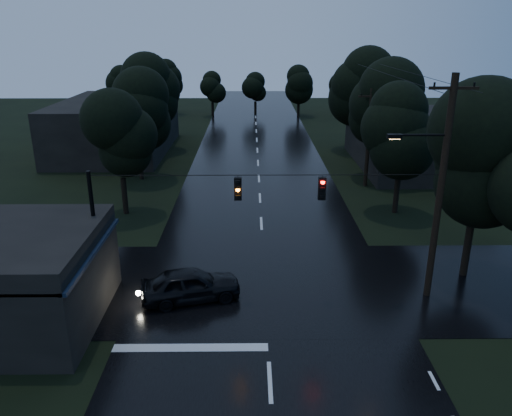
{
  "coord_description": "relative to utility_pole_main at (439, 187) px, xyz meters",
  "views": [
    {
      "loc": [
        -0.63,
        -9.3,
        11.67
      ],
      "look_at": [
        -0.39,
        14.47,
        3.06
      ],
      "focal_mm": 35.0,
      "sensor_mm": 36.0,
      "label": 1
    }
  ],
  "objects": [
    {
      "name": "cross_street",
      "position": [
        -7.41,
        1.0,
        -5.26
      ],
      "size": [
        60.0,
        9.0,
        0.02
      ],
      "primitive_type": "cube",
      "color": "black",
      "rests_on": "ground"
    },
    {
      "name": "utility_pole_main",
      "position": [
        0.0,
        0.0,
        0.0
      ],
      "size": [
        3.5,
        0.3,
        10.0
      ],
      "color": "black",
      "rests_on": "ground"
    },
    {
      "name": "tree_left_b",
      "position": [
        -17.01,
        19.0,
        0.36
      ],
      "size": [
        4.2,
        4.2,
        8.85
      ],
      "color": "black",
      "rests_on": "ground"
    },
    {
      "name": "tree_right_c",
      "position": [
        2.79,
        29.0,
        1.11
      ],
      "size": [
        4.76,
        4.76,
        10.03
      ],
      "color": "black",
      "rests_on": "ground"
    },
    {
      "name": "tree_right_b",
      "position": [
        2.19,
        19.0,
        0.74
      ],
      "size": [
        4.48,
        4.48,
        9.44
      ],
      "color": "black",
      "rests_on": "ground"
    },
    {
      "name": "tree_left_c",
      "position": [
        -17.61,
        29.0,
        0.74
      ],
      "size": [
        4.48,
        4.48,
        9.44
      ],
      "color": "black",
      "rests_on": "ground"
    },
    {
      "name": "car",
      "position": [
        -10.79,
        -0.3,
        -4.5
      ],
      "size": [
        4.77,
        2.84,
        1.52
      ],
      "primitive_type": "imported",
      "rotation": [
        0.0,
        0.0,
        1.82
      ],
      "color": "black",
      "rests_on": "ground"
    },
    {
      "name": "anchor_pole_left",
      "position": [
        -14.91,
        0.0,
        -2.26
      ],
      "size": [
        0.18,
        0.18,
        6.0
      ],
      "primitive_type": "cylinder",
      "color": "black",
      "rests_on": "ground"
    },
    {
      "name": "building_far_right",
      "position": [
        6.59,
        23.0,
        -3.06
      ],
      "size": [
        10.0,
        14.0,
        4.4
      ],
      "primitive_type": "cube",
      "color": "black",
      "rests_on": "ground"
    },
    {
      "name": "building_far_left",
      "position": [
        -21.41,
        29.0,
        -2.76
      ],
      "size": [
        10.0,
        16.0,
        5.0
      ],
      "primitive_type": "cube",
      "color": "black",
      "rests_on": "ground"
    },
    {
      "name": "tree_left_a",
      "position": [
        -16.41,
        11.0,
        -0.02
      ],
      "size": [
        3.92,
        3.92,
        8.26
      ],
      "color": "black",
      "rests_on": "ground"
    },
    {
      "name": "utility_pole_far",
      "position": [
        0.89,
        17.0,
        -1.38
      ],
      "size": [
        2.0,
        0.3,
        7.5
      ],
      "color": "black",
      "rests_on": "ground"
    },
    {
      "name": "tree_right_a",
      "position": [
        1.59,
        11.0,
        0.36
      ],
      "size": [
        4.2,
        4.2,
        8.85
      ],
      "color": "black",
      "rests_on": "ground"
    },
    {
      "name": "main_road",
      "position": [
        -7.41,
        19.0,
        -5.26
      ],
      "size": [
        12.0,
        120.0,
        0.02
      ],
      "primitive_type": "cube",
      "color": "black",
      "rests_on": "ground"
    },
    {
      "name": "span_signals",
      "position": [
        -6.85,
        -0.01,
        -0.01
      ],
      "size": [
        15.0,
        0.37,
        1.12
      ],
      "color": "black",
      "rests_on": "ground"
    },
    {
      "name": "tree_corner_near",
      "position": [
        2.59,
        2.0,
        0.74
      ],
      "size": [
        4.48,
        4.48,
        9.44
      ],
      "color": "black",
      "rests_on": "ground"
    }
  ]
}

